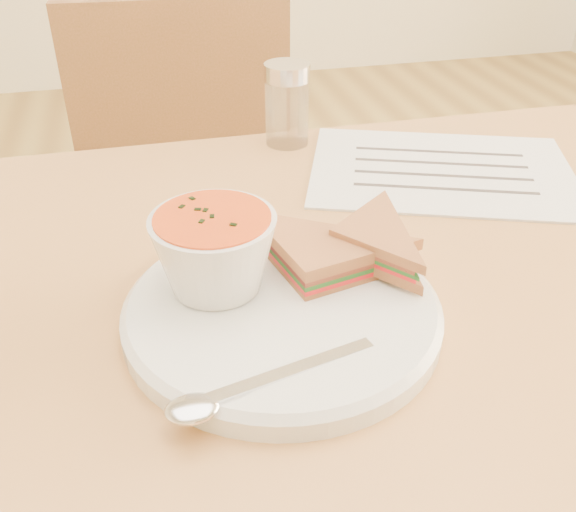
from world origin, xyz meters
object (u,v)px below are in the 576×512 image
object	(u,v)px
soup_bowl	(215,256)
condiment_shaker	(287,105)
chair_far	(197,279)
plate	(282,312)

from	to	relation	value
soup_bowl	condiment_shaker	bearing A→B (deg)	66.75
chair_far	soup_bowl	xyz separation A→B (m)	(-0.02, -0.50, 0.36)
chair_far	condiment_shaker	distance (m)	0.42
chair_far	condiment_shaker	world-z (taller)	chair_far
condiment_shaker	soup_bowl	bearing A→B (deg)	-113.25
chair_far	plate	bearing A→B (deg)	97.44
chair_far	soup_bowl	bearing A→B (deg)	92.01
condiment_shaker	chair_far	bearing A→B (deg)	126.80
soup_bowl	condiment_shaker	distance (m)	0.36
chair_far	plate	world-z (taller)	chair_far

